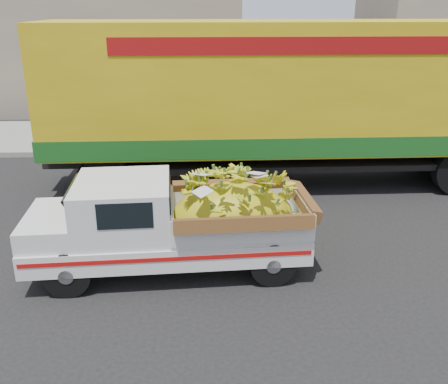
{
  "coord_description": "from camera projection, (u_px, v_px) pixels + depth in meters",
  "views": [
    {
      "loc": [
        -0.13,
        -7.42,
        4.1
      ],
      "look_at": [
        0.07,
        0.65,
        1.08
      ],
      "focal_mm": 40.0,
      "sensor_mm": 36.0,
      "label": 1
    }
  ],
  "objects": [
    {
      "name": "ground",
      "position": [
        221.0,
        266.0,
        8.39
      ],
      "size": [
        100.0,
        100.0,
        0.0
      ],
      "primitive_type": "plane",
      "color": "black",
      "rests_on": "ground"
    },
    {
      "name": "curb",
      "position": [
        217.0,
        152.0,
        14.61
      ],
      "size": [
        60.0,
        0.25,
        0.15
      ],
      "primitive_type": "cube",
      "color": "gray",
      "rests_on": "ground"
    },
    {
      "name": "sidewalk",
      "position": [
        216.0,
        135.0,
        16.57
      ],
      "size": [
        60.0,
        4.0,
        0.14
      ],
      "primitive_type": "cube",
      "color": "gray",
      "rests_on": "ground"
    },
    {
      "name": "building_left",
      "position": [
        25.0,
        46.0,
        21.06
      ],
      "size": [
        18.0,
        6.0,
        5.0
      ],
      "primitive_type": "cube",
      "color": "gray",
      "rests_on": "ground"
    },
    {
      "name": "pickup_truck",
      "position": [
        189.0,
        221.0,
        8.07
      ],
      "size": [
        4.55,
        1.97,
        1.56
      ],
      "rotation": [
        0.0,
        0.0,
        0.08
      ],
      "color": "black",
      "rests_on": "ground"
    },
    {
      "name": "semi_trailer",
      "position": [
        303.0,
        96.0,
        11.64
      ],
      "size": [
        12.03,
        2.91,
        3.8
      ],
      "rotation": [
        0.0,
        0.0,
        0.03
      ],
      "color": "black",
      "rests_on": "ground"
    }
  ]
}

